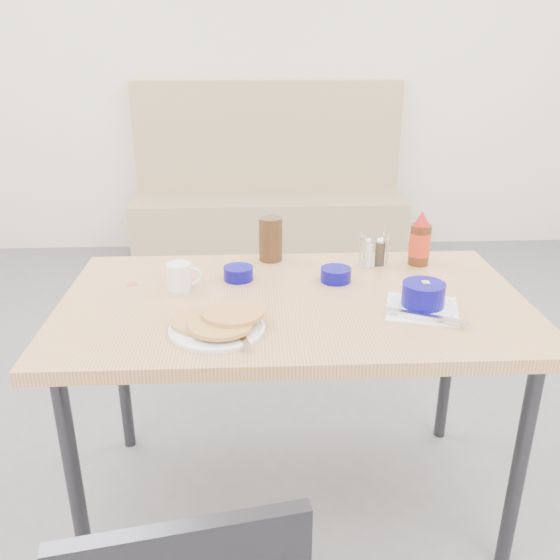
{
  "coord_description": "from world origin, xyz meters",
  "views": [
    {
      "loc": [
        -0.12,
        -1.38,
        1.49
      ],
      "look_at": [
        -0.04,
        0.25,
        0.82
      ],
      "focal_mm": 38.0,
      "sensor_mm": 36.0,
      "label": 1
    }
  ],
  "objects_px": {
    "coffee_mug": "(180,276)",
    "butter_bowl": "(336,275)",
    "booth_bench": "(269,208)",
    "condiment_caddy": "(374,254)",
    "grits_setting": "(423,298)",
    "amber_tumbler": "(271,239)",
    "creamer_bowl": "(238,273)",
    "dining_table": "(293,317)",
    "pancake_plate": "(218,324)",
    "syrup_bottle": "(420,242)"
  },
  "relations": [
    {
      "from": "condiment_caddy",
      "to": "dining_table",
      "type": "bearing_deg",
      "value": -145.35
    },
    {
      "from": "grits_setting",
      "to": "condiment_caddy",
      "type": "bearing_deg",
      "value": 100.99
    },
    {
      "from": "dining_table",
      "to": "butter_bowl",
      "type": "xyz_separation_m",
      "value": [
        0.15,
        0.13,
        0.08
      ]
    },
    {
      "from": "grits_setting",
      "to": "syrup_bottle",
      "type": "distance_m",
      "value": 0.39
    },
    {
      "from": "pancake_plate",
      "to": "creamer_bowl",
      "type": "distance_m",
      "value": 0.36
    },
    {
      "from": "dining_table",
      "to": "butter_bowl",
      "type": "relative_size",
      "value": 14.14
    },
    {
      "from": "dining_table",
      "to": "coffee_mug",
      "type": "relative_size",
      "value": 12.7
    },
    {
      "from": "butter_bowl",
      "to": "condiment_caddy",
      "type": "relative_size",
      "value": 0.84
    },
    {
      "from": "creamer_bowl",
      "to": "grits_setting",
      "type": "bearing_deg",
      "value": -25.9
    },
    {
      "from": "dining_table",
      "to": "coffee_mug",
      "type": "distance_m",
      "value": 0.37
    },
    {
      "from": "butter_bowl",
      "to": "condiment_caddy",
      "type": "xyz_separation_m",
      "value": [
        0.15,
        0.14,
        0.02
      ]
    },
    {
      "from": "dining_table",
      "to": "creamer_bowl",
      "type": "height_order",
      "value": "creamer_bowl"
    },
    {
      "from": "creamer_bowl",
      "to": "amber_tumbler",
      "type": "relative_size",
      "value": 0.62
    },
    {
      "from": "butter_bowl",
      "to": "syrup_bottle",
      "type": "xyz_separation_m",
      "value": [
        0.31,
        0.14,
        0.06
      ]
    },
    {
      "from": "dining_table",
      "to": "syrup_bottle",
      "type": "xyz_separation_m",
      "value": [
        0.45,
        0.27,
        0.14
      ]
    },
    {
      "from": "booth_bench",
      "to": "grits_setting",
      "type": "distance_m",
      "value": 2.7
    },
    {
      "from": "pancake_plate",
      "to": "butter_bowl",
      "type": "distance_m",
      "value": 0.49
    },
    {
      "from": "booth_bench",
      "to": "condiment_caddy",
      "type": "height_order",
      "value": "booth_bench"
    },
    {
      "from": "amber_tumbler",
      "to": "pancake_plate",
      "type": "bearing_deg",
      "value": -106.52
    },
    {
      "from": "grits_setting",
      "to": "butter_bowl",
      "type": "height_order",
      "value": "grits_setting"
    },
    {
      "from": "coffee_mug",
      "to": "syrup_bottle",
      "type": "distance_m",
      "value": 0.82
    },
    {
      "from": "booth_bench",
      "to": "creamer_bowl",
      "type": "relative_size",
      "value": 19.66
    },
    {
      "from": "dining_table",
      "to": "pancake_plate",
      "type": "height_order",
      "value": "pancake_plate"
    },
    {
      "from": "booth_bench",
      "to": "pancake_plate",
      "type": "distance_m",
      "value": 2.78
    },
    {
      "from": "grits_setting",
      "to": "pancake_plate",
      "type": "bearing_deg",
      "value": -170.27
    },
    {
      "from": "pancake_plate",
      "to": "grits_setting",
      "type": "bearing_deg",
      "value": 9.73
    },
    {
      "from": "coffee_mug",
      "to": "condiment_caddy",
      "type": "xyz_separation_m",
      "value": [
        0.64,
        0.18,
        -0.0
      ]
    },
    {
      "from": "grits_setting",
      "to": "condiment_caddy",
      "type": "height_order",
      "value": "condiment_caddy"
    },
    {
      "from": "grits_setting",
      "to": "amber_tumbler",
      "type": "distance_m",
      "value": 0.61
    },
    {
      "from": "pancake_plate",
      "to": "condiment_caddy",
      "type": "relative_size",
      "value": 2.21
    },
    {
      "from": "creamer_bowl",
      "to": "syrup_bottle",
      "type": "relative_size",
      "value": 0.51
    },
    {
      "from": "grits_setting",
      "to": "amber_tumbler",
      "type": "bearing_deg",
      "value": 133.93
    },
    {
      "from": "grits_setting",
      "to": "condiment_caddy",
      "type": "relative_size",
      "value": 2.2
    },
    {
      "from": "condiment_caddy",
      "to": "amber_tumbler",
      "type": "bearing_deg",
      "value": 160.78
    },
    {
      "from": "grits_setting",
      "to": "creamer_bowl",
      "type": "xyz_separation_m",
      "value": [
        -0.54,
        0.26,
        -0.01
      ]
    },
    {
      "from": "booth_bench",
      "to": "creamer_bowl",
      "type": "xyz_separation_m",
      "value": [
        -0.17,
        -2.37,
        0.43
      ]
    },
    {
      "from": "amber_tumbler",
      "to": "coffee_mug",
      "type": "bearing_deg",
      "value": -138.94
    },
    {
      "from": "creamer_bowl",
      "to": "condiment_caddy",
      "type": "bearing_deg",
      "value": 13.18
    },
    {
      "from": "condiment_caddy",
      "to": "syrup_bottle",
      "type": "xyz_separation_m",
      "value": [
        0.16,
        0.0,
        0.04
      ]
    },
    {
      "from": "amber_tumbler",
      "to": "syrup_bottle",
      "type": "relative_size",
      "value": 0.81
    },
    {
      "from": "booth_bench",
      "to": "butter_bowl",
      "type": "bearing_deg",
      "value": -86.54
    },
    {
      "from": "coffee_mug",
      "to": "butter_bowl",
      "type": "height_order",
      "value": "coffee_mug"
    },
    {
      "from": "condiment_caddy",
      "to": "coffee_mug",
      "type": "bearing_deg",
      "value": -171.96
    },
    {
      "from": "dining_table",
      "to": "syrup_bottle",
      "type": "distance_m",
      "value": 0.55
    },
    {
      "from": "creamer_bowl",
      "to": "butter_bowl",
      "type": "xyz_separation_m",
      "value": [
        0.31,
        -0.03,
        0.0
      ]
    },
    {
      "from": "grits_setting",
      "to": "amber_tumbler",
      "type": "relative_size",
      "value": 1.68
    },
    {
      "from": "pancake_plate",
      "to": "syrup_bottle",
      "type": "relative_size",
      "value": 1.37
    },
    {
      "from": "butter_bowl",
      "to": "condiment_caddy",
      "type": "distance_m",
      "value": 0.2
    },
    {
      "from": "butter_bowl",
      "to": "grits_setting",
      "type": "bearing_deg",
      "value": -46.35
    },
    {
      "from": "dining_table",
      "to": "coffee_mug",
      "type": "xyz_separation_m",
      "value": [
        -0.35,
        0.09,
        0.11
      ]
    }
  ]
}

